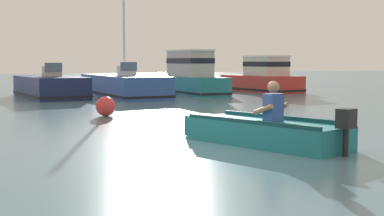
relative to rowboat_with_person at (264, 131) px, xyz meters
name	(u,v)px	position (x,y,z in m)	size (l,w,h in m)	color
ground_plane	(198,146)	(-1.20, 0.29, -0.25)	(120.00, 120.00, 0.00)	slate
rowboat_with_person	(264,131)	(0.00, 0.00, 0.00)	(2.03, 3.65, 1.19)	#1E727A
moored_boat_navy	(50,88)	(-1.42, 14.78, 0.18)	(2.51, 5.15, 1.48)	#19234C
moored_boat_blue	(123,86)	(1.65, 14.27, 0.20)	(2.28, 6.64, 4.15)	#2D519E
moored_boat_teal	(186,78)	(5.00, 15.05, 0.51)	(1.74, 6.53, 2.08)	#1E727A
moored_boat_red	(262,78)	(9.18, 15.00, 0.43)	(2.28, 4.96, 1.83)	#B72D28
mooring_buoy	(106,106)	(-1.30, 6.30, 0.03)	(0.55, 0.55, 0.55)	red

